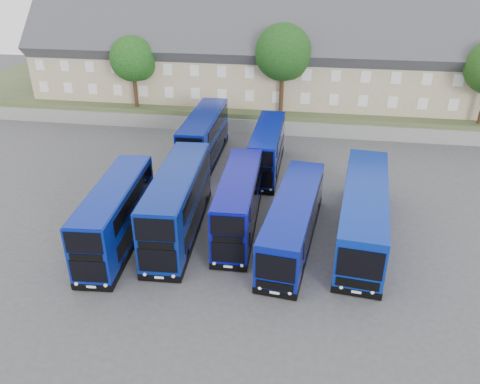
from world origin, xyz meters
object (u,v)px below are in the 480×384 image
dd_front_left (116,216)px  dd_front_mid (178,204)px  tree_mid (284,54)px  tree_west (134,60)px  coach_east_a (293,221)px

dd_front_left → dd_front_mid: (3.62, 1.89, 0.18)m
dd_front_mid → tree_mid: bearing=73.4°
dd_front_left → dd_front_mid: bearing=22.8°
tree_west → coach_east_a: bearing=-49.5°
tree_west → dd_front_left: bearing=-73.1°
dd_front_left → tree_mid: (8.77, 24.24, 6.03)m
coach_east_a → tree_west: tree_west is taller
dd_front_mid → coach_east_a: bearing=-2.9°
dd_front_left → dd_front_mid: size_ratio=0.92×
dd_front_mid → tree_west: bearing=112.8°
dd_front_left → coach_east_a: 11.54m
dd_front_left → tree_west: size_ratio=1.38×
coach_east_a → tree_mid: bearing=102.6°
tree_west → tree_mid: bearing=1.8°
dd_front_left → coach_east_a: bearing=5.1°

